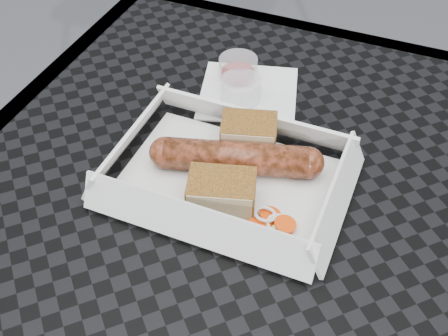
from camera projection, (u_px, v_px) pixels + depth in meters
patio_table at (293, 288)px, 0.60m from camera, size 0.80×0.80×0.74m
food_tray at (228, 180)px, 0.60m from camera, size 0.22×0.15×0.00m
bratwurst at (236, 158)px, 0.60m from camera, size 0.18×0.08×0.03m
bread_near at (249, 135)px, 0.62m from camera, size 0.07×0.06×0.04m
bread_far at (222, 192)px, 0.56m from camera, size 0.08×0.06×0.03m
veg_garnish at (270, 226)px, 0.55m from camera, size 0.03×0.03×0.00m
napkin at (248, 93)px, 0.71m from camera, size 0.15×0.15×0.00m
condiment_cup_sauce at (238, 69)px, 0.72m from camera, size 0.05×0.05×0.03m
condiment_cup_empty at (241, 90)px, 0.69m from camera, size 0.05×0.05×0.03m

